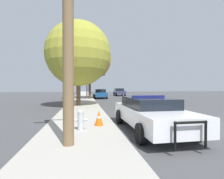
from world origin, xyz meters
TOP-DOWN VIEW (x-y plane):
  - ground_plane at (0.00, 0.00)m, footprint 110.00×110.00m
  - sidewalk_left at (-5.10, 0.00)m, footprint 3.00×110.00m
  - police_car at (-2.27, -0.93)m, footprint 2.17×5.27m
  - fire_hydrant at (-5.08, -1.01)m, footprint 0.54×0.24m
  - utility_pole at (-5.38, -2.67)m, footprint 1.40×0.31m
  - traffic_light at (-3.20, 21.77)m, footprint 3.09×0.35m
  - car_background_oncoming at (2.01, 26.32)m, footprint 1.98×4.35m
  - car_background_distant at (-0.77, 34.98)m, footprint 2.23×4.51m
  - car_background_midblock at (-2.48, 19.17)m, footprint 1.98×4.66m
  - tree_sidewalk_near at (-5.43, 7.99)m, footprint 5.73×5.73m
  - tree_sidewalk_mid at (-4.16, 16.93)m, footprint 6.09×6.09m
  - traffic_cone at (-4.32, -0.32)m, footprint 0.37×0.37m

SIDE VIEW (x-z plane):
  - ground_plane at x=0.00m, z-range 0.00..0.00m
  - sidewalk_left at x=-5.10m, z-range 0.00..0.13m
  - traffic_cone at x=-4.32m, z-range 0.13..0.79m
  - fire_hydrant at x=-5.08m, z-range 0.16..0.95m
  - car_background_distant at x=-0.77m, z-range 0.07..1.32m
  - police_car at x=-2.27m, z-range 0.02..1.44m
  - car_background_midblock at x=-2.48m, z-range 0.04..1.45m
  - car_background_oncoming at x=2.01m, z-range 0.04..1.51m
  - traffic_light at x=-3.20m, z-range 1.07..5.67m
  - utility_pole at x=-5.38m, z-range 0.21..6.87m
  - tree_sidewalk_near at x=-5.43m, z-range 0.98..8.43m
  - tree_sidewalk_mid at x=-4.16m, z-range 1.41..10.06m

